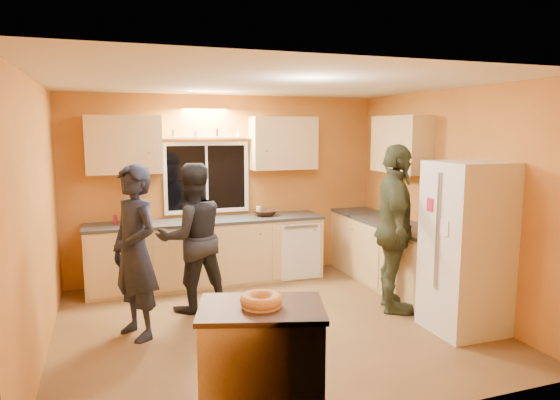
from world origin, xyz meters
name	(u,v)px	position (x,y,z in m)	size (l,w,h in m)	color
ground	(271,325)	(0.00, 0.00, 0.00)	(4.50, 4.50, 0.00)	brown
room_shell	(270,174)	(0.12, 0.41, 1.62)	(4.54, 4.04, 2.61)	orange
back_counter	(234,249)	(0.01, 1.70, 0.45)	(4.23, 0.62, 0.90)	tan
right_counter	(401,258)	(1.95, 0.50, 0.45)	(0.62, 1.84, 0.90)	tan
refrigerator	(466,247)	(1.89, -0.80, 0.90)	(0.72, 0.70, 1.80)	silver
island	(262,362)	(-0.63, -1.67, 0.44)	(1.04, 0.85, 0.87)	tan
bundt_pastry	(261,300)	(-0.63, -1.67, 0.92)	(0.31, 0.31, 0.09)	tan
person_left	(135,252)	(-1.40, 0.18, 0.89)	(0.65, 0.43, 1.78)	black
person_center	(192,237)	(-0.72, 0.77, 0.87)	(0.85, 0.66, 1.74)	black
person_right	(395,229)	(1.50, -0.04, 0.98)	(1.15, 0.48, 1.96)	#323924
mixing_bowl	(265,213)	(0.48, 1.74, 0.94)	(0.34, 0.34, 0.08)	black
utensil_crock	(129,218)	(-1.38, 1.71, 0.99)	(0.14, 0.14, 0.17)	beige
potted_plant	(438,224)	(1.89, -0.30, 1.06)	(0.28, 0.24, 0.31)	gray
red_box	(393,221)	(1.89, 0.63, 0.94)	(0.16, 0.12, 0.07)	#B11B34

